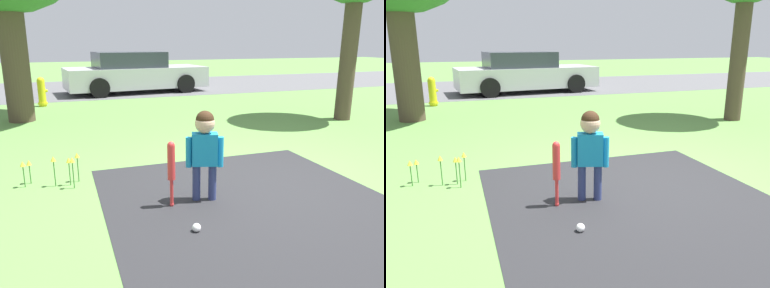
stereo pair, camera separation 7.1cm
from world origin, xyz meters
The scene contains 8 objects.
ground_plane centered at (0.00, 0.00, 0.00)m, with size 60.00×60.00×0.00m, color #5B8C42.
street_strip centered at (0.00, 10.31, 0.00)m, with size 40.00×6.00×0.01m.
child centered at (-0.88, -0.35, 0.63)m, with size 0.38×0.22×0.98m.
baseball_bat centered at (-1.26, -0.39, 0.45)m, with size 0.08×0.08×0.70m.
sports_ball centered at (-1.20, -0.99, 0.04)m, with size 0.08×0.08×0.08m.
fire_hydrant centered at (-2.71, 6.73, 0.37)m, with size 0.27×0.24×0.77m.
parked_car centered at (0.15, 8.79, 0.63)m, with size 4.74×2.29×1.33m.
flower_bed centered at (-2.39, 0.63, 0.29)m, with size 0.67×0.39×0.38m.
Camera 2 is at (-2.18, -3.87, 1.66)m, focal length 35.00 mm.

